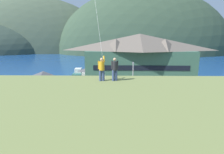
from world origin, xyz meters
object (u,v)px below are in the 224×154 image
object	(u,v)px
parked_car_front_row_red	(205,97)
parked_car_mid_row_center	(131,98)
person_companion	(115,69)
moored_boat_wharfside	(79,73)
storage_shed_waterside	(95,73)
parked_car_mid_row_near	(104,112)
storage_shed_near_lot	(44,86)
parked_car_lone_by_shed	(81,98)
parked_car_back_row_left	(198,115)
person_kite_flyer	(102,68)
parked_car_mid_row_far	(2,99)
moored_boat_outer_mooring	(105,70)
parking_light_pole	(133,77)
wharf_dock	(93,72)
parked_car_back_row_right	(175,98)
parked_car_front_row_end	(54,112)
parked_car_corner_spot	(155,113)
harbor_lodge	(139,57)

from	to	relation	value
parked_car_front_row_red	parked_car_mid_row_center	size ratio (longest dim) A/B	0.99
parked_car_front_row_red	person_companion	size ratio (longest dim) A/B	2.46
moored_boat_wharfside	parked_car_front_row_red	bearing A→B (deg)	-41.07
storage_shed_waterside	parked_car_mid_row_near	xyz separation A→B (m)	(3.47, -20.48, -1.11)
storage_shed_near_lot	parked_car_mid_row_center	xyz separation A→B (m)	(14.25, -1.15, -1.60)
parked_car_lone_by_shed	parked_car_back_row_left	bearing A→B (deg)	-20.82
parked_car_front_row_red	storage_shed_near_lot	bearing A→B (deg)	178.46
parked_car_lone_by_shed	person_companion	world-z (taller)	person_companion
parked_car_mid_row_center	person_kite_flyer	size ratio (longest dim) A/B	2.33
parked_car_mid_row_center	parked_car_mid_row_far	distance (m)	20.17
moored_boat_wharfside	parked_car_mid_row_near	distance (m)	29.20
moored_boat_outer_mooring	parking_light_pole	xyz separation A→B (m)	(6.34, -23.86, 2.97)
wharf_dock	person_companion	size ratio (longest dim) A/B	6.95
parked_car_front_row_red	parked_car_back_row_right	distance (m)	4.96
parked_car_lone_by_shed	parked_car_back_row_left	xyz separation A→B (m)	(15.75, -5.99, 0.00)
moored_boat_wharfside	person_kite_flyer	distance (m)	38.13
moored_boat_wharfside	parked_car_back_row_left	world-z (taller)	moored_boat_wharfside
parked_car_mid_row_far	person_companion	world-z (taller)	person_companion
parked_car_lone_by_shed	person_kite_flyer	world-z (taller)	person_kite_flyer
parked_car_front_row_red	parked_car_back_row_right	bearing A→B (deg)	-176.64
moored_boat_outer_mooring	parked_car_mid_row_near	distance (m)	33.38
storage_shed_waterside	moored_boat_wharfside	world-z (taller)	storage_shed_waterside
storage_shed_waterside	moored_boat_outer_mooring	xyz separation A→B (m)	(1.62, 12.84, -1.45)
moored_boat_outer_mooring	parked_car_back_row_left	size ratio (longest dim) A/B	1.58
moored_boat_wharfside	storage_shed_near_lot	bearing A→B (deg)	-94.04
parked_car_front_row_red	parked_car_back_row_left	distance (m)	7.99
storage_shed_waterside	parking_light_pole	xyz separation A→B (m)	(7.96, -11.02, 1.52)
parked_car_front_row_red	parked_car_mid_row_near	size ratio (longest dim) A/B	1.01
parked_car_mid_row_far	person_kite_flyer	distance (m)	22.37
parked_car_front_row_end	person_kite_flyer	size ratio (longest dim) A/B	2.29
parked_car_front_row_red	parked_car_mid_row_near	world-z (taller)	same
parked_car_front_row_red	parked_car_back_row_left	xyz separation A→B (m)	(-4.18, -6.81, 0.00)
parking_light_pole	parked_car_mid_row_far	bearing A→B (deg)	-167.37
parked_car_lone_by_shed	person_companion	xyz separation A→B (m)	(5.37, -13.81, 7.12)
moored_boat_outer_mooring	parked_car_front_row_red	bearing A→B (deg)	-56.76
storage_shed_waterside	storage_shed_near_lot	bearing A→B (deg)	-116.90
parked_car_front_row_end	storage_shed_near_lot	bearing A→B (deg)	118.32
parked_car_back_row_right	person_kite_flyer	size ratio (longest dim) A/B	2.34
parked_car_front_row_end	parking_light_pole	xyz separation A→B (m)	(10.99, 9.57, 2.63)
parked_car_corner_spot	parking_light_pole	xyz separation A→B (m)	(-1.97, 9.64, 2.63)
parked_car_front_row_end	parked_car_back_row_left	distance (m)	18.21
harbor_lodge	storage_shed_waterside	world-z (taller)	harbor_lodge
wharf_dock	person_companion	distance (m)	41.14
storage_shed_near_lot	moored_boat_wharfside	xyz separation A→B (m)	(1.47, 20.85, -1.94)
parked_car_lone_by_shed	person_kite_flyer	size ratio (longest dim) A/B	2.30
harbor_lodge	person_kite_flyer	xyz separation A→B (m)	(-6.59, -28.64, 2.21)
parked_car_lone_by_shed	parked_car_mid_row_far	world-z (taller)	same
parked_car_mid_row_far	parked_car_lone_by_shed	bearing A→B (deg)	2.97
parked_car_mid_row_near	harbor_lodge	bearing A→B (deg)	71.07
harbor_lodge	storage_shed_near_lot	size ratio (longest dim) A/B	4.03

